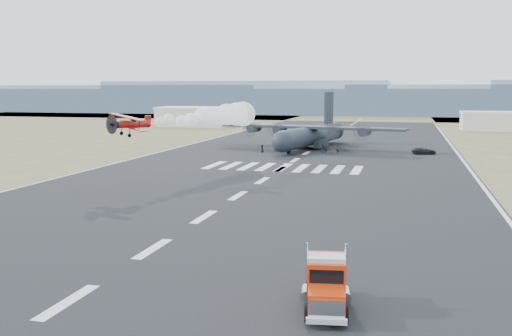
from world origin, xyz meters
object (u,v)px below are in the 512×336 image
at_px(crew_a, 326,148).
at_px(crew_f, 300,146).
at_px(crew_h, 304,146).
at_px(semi_truck, 326,282).
at_px(support_vehicle, 424,151).
at_px(crew_g, 338,150).
at_px(transport_aircraft, 311,134).
at_px(aerobatic_biplane, 130,124).
at_px(crew_b, 275,148).
at_px(crew_c, 322,148).
at_px(hangar_left, 194,117).
at_px(hangar_right, 495,121).
at_px(crew_e, 262,148).
at_px(crew_d, 281,147).

relative_size(crew_a, crew_f, 0.99).
height_order(crew_f, crew_h, crew_f).
relative_size(semi_truck, support_vehicle, 1.55).
bearing_deg(semi_truck, crew_h, 92.09).
bearing_deg(crew_g, transport_aircraft, 168.64).
bearing_deg(semi_truck, crew_a, 89.17).
bearing_deg(aerobatic_biplane, crew_h, 89.50).
distance_m(transport_aircraft, support_vehicle, 24.45).
distance_m(crew_b, crew_c, 9.76).
relative_size(aerobatic_biplane, crew_f, 4.00).
relative_size(aerobatic_biplane, support_vehicle, 1.46).
height_order(support_vehicle, crew_g, crew_g).
distance_m(transport_aircraft, crew_h, 4.25).
bearing_deg(crew_c, hangar_left, 94.70).
distance_m(hangar_right, crew_g, 86.94).
height_order(aerobatic_biplane, crew_f, aerobatic_biplane).
relative_size(hangar_right, crew_g, 12.60).
height_order(crew_c, crew_e, crew_c).
xyz_separation_m(crew_b, crew_h, (5.13, 5.64, 0.01)).
relative_size(crew_a, crew_d, 0.91).
height_order(crew_b, crew_f, crew_f).
bearing_deg(crew_f, crew_a, 95.13).
bearing_deg(crew_d, crew_g, 132.69).
relative_size(crew_b, crew_g, 1.02).
xyz_separation_m(crew_a, crew_d, (-9.34, 0.35, 0.08)).
bearing_deg(crew_b, hangar_right, -134.89).
distance_m(hangar_left, crew_h, 83.48).
bearing_deg(aerobatic_biplane, semi_truck, -35.09).
xyz_separation_m(hangar_left, crew_e, (43.03, -73.85, -2.61)).
xyz_separation_m(aerobatic_biplane, crew_f, (12.48, 52.41, -7.55)).
relative_size(support_vehicle, crew_g, 2.87).
relative_size(semi_truck, crew_f, 4.24).
distance_m(transport_aircraft, crew_g, 11.83).
height_order(transport_aircraft, crew_f, transport_aircraft).
bearing_deg(support_vehicle, semi_truck, 162.76).
distance_m(hangar_left, crew_e, 85.51).
bearing_deg(transport_aircraft, crew_b, -111.92).
height_order(crew_b, crew_e, crew_b).
bearing_deg(crew_a, crew_c, 2.58).
distance_m(support_vehicle, crew_d, 28.70).
distance_m(semi_truck, crew_h, 89.00).
distance_m(aerobatic_biplane, crew_c, 51.39).
height_order(hangar_left, transport_aircraft, transport_aircraft).
bearing_deg(support_vehicle, crew_f, 74.48).
relative_size(support_vehicle, crew_a, 2.77).
relative_size(crew_b, crew_f, 0.97).
bearing_deg(crew_b, crew_e, 26.87).
bearing_deg(semi_truck, aerobatic_biplane, 122.49).
xyz_separation_m(semi_truck, transport_aircraft, (-15.96, 90.88, 1.58)).
relative_size(hangar_left, crew_d, 13.20).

